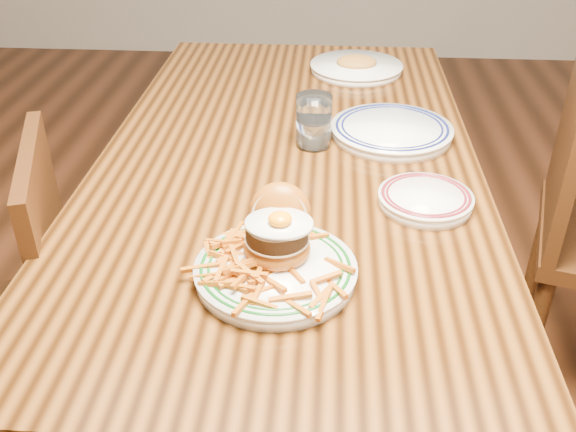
# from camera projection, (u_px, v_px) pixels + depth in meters

# --- Properties ---
(floor) EXTENTS (6.00, 6.00, 0.00)m
(floor) POSITION_uv_depth(u_px,v_px,m) (288.00, 384.00, 1.86)
(floor) COLOR black
(floor) RESTS_ON ground
(table) EXTENTS (0.85, 1.60, 0.75)m
(table) POSITION_uv_depth(u_px,v_px,m) (288.00, 186.00, 1.51)
(table) COLOR black
(table) RESTS_ON floor
(chair_left) EXTENTS (0.51, 0.51, 0.86)m
(chair_left) POSITION_uv_depth(u_px,v_px,m) (11.00, 321.00, 1.41)
(chair_left) COLOR #3F1D0D
(chair_left) RESTS_ON floor
(main_plate) EXTENTS (0.27, 0.28, 0.13)m
(main_plate) POSITION_uv_depth(u_px,v_px,m) (276.00, 256.00, 1.06)
(main_plate) COLOR white
(main_plate) RESTS_ON table
(side_plate) EXTENTS (0.19, 0.20, 0.03)m
(side_plate) POSITION_uv_depth(u_px,v_px,m) (425.00, 199.00, 1.26)
(side_plate) COLOR white
(side_plate) RESTS_ON table
(rear_plate) EXTENTS (0.29, 0.29, 0.03)m
(rear_plate) POSITION_uv_depth(u_px,v_px,m) (392.00, 130.00, 1.52)
(rear_plate) COLOR white
(rear_plate) RESTS_ON table
(water_glass) EXTENTS (0.08, 0.08, 0.12)m
(water_glass) POSITION_uv_depth(u_px,v_px,m) (314.00, 124.00, 1.47)
(water_glass) COLOR white
(water_glass) RESTS_ON table
(far_plate) EXTENTS (0.27, 0.27, 0.05)m
(far_plate) POSITION_uv_depth(u_px,v_px,m) (356.00, 67.00, 1.90)
(far_plate) COLOR white
(far_plate) RESTS_ON table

